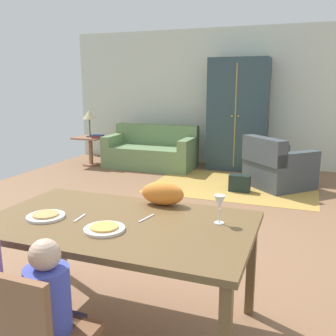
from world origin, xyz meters
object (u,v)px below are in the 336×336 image
(dining_table, at_px, (119,231))
(plate_near_man, at_px, (46,217))
(armchair, at_px, (277,168))
(book_lower, at_px, (98,137))
(cat, at_px, (163,194))
(plate_near_child, at_px, (104,229))
(armoire, at_px, (238,115))
(handbag, at_px, (240,183))
(side_table, at_px, (91,147))
(wine_glass, at_px, (220,203))
(person_child, at_px, (55,330))
(table_lamp, at_px, (89,116))
(book_upper, at_px, (97,135))
(couch, at_px, (151,152))

(dining_table, bearing_deg, plate_near_man, -165.84)
(armchair, bearing_deg, plate_near_man, -105.84)
(book_lower, bearing_deg, cat, -53.92)
(plate_near_child, bearing_deg, armoire, 91.61)
(plate_near_child, xyz_separation_m, book_lower, (-2.81, 4.65, -0.18))
(cat, height_order, handbag, cat)
(armchair, distance_m, armoire, 1.59)
(dining_table, distance_m, side_table, 5.40)
(armchair, xyz_separation_m, handbag, (-0.51, -0.46, -0.19))
(armoire, distance_m, handbag, 1.86)
(plate_near_child, distance_m, wine_glass, 0.73)
(person_child, xyz_separation_m, book_lower, (-2.81, 5.17, 0.16))
(dining_table, height_order, handbag, dining_table)
(plate_near_man, distance_m, handbag, 3.82)
(armchair, height_order, table_lamp, table_lamp)
(armoire, bearing_deg, table_lamp, -166.57)
(plate_near_man, height_order, person_child, person_child)
(plate_near_man, distance_m, book_lower, 5.15)
(side_table, distance_m, table_lamp, 0.63)
(dining_table, bearing_deg, handbag, 86.91)
(plate_near_man, relative_size, armoire, 0.12)
(cat, distance_m, armchair, 3.71)
(dining_table, height_order, person_child, person_child)
(plate_near_child, height_order, armchair, armchair)
(wine_glass, height_order, cat, wine_glass)
(person_child, bearing_deg, plate_near_child, 90.05)
(plate_near_man, height_order, book_upper, plate_near_man)
(table_lamp, bearing_deg, plate_near_child, -57.26)
(armoire, distance_m, side_table, 3.00)
(plate_near_child, xyz_separation_m, couch, (-1.77, 4.92, -0.47))
(person_child, bearing_deg, armoire, 91.47)
(wine_glass, distance_m, side_table, 5.65)
(handbag, bearing_deg, side_table, 164.25)
(table_lamp, bearing_deg, person_child, -59.94)
(plate_near_child, xyz_separation_m, book_upper, (-2.83, 4.67, -0.15))
(book_lower, relative_size, book_upper, 1.00)
(plate_near_child, relative_size, book_upper, 1.14)
(side_table, bearing_deg, couch, 11.87)
(plate_near_man, xyz_separation_m, couch, (-1.29, 4.86, -0.47))
(armchair, bearing_deg, plate_near_child, -99.48)
(dining_table, xyz_separation_m, table_lamp, (-3.00, 4.48, 0.32))
(plate_near_child, bearing_deg, book_lower, 121.13)
(armoire, xyz_separation_m, table_lamp, (-2.85, -0.68, -0.04))
(dining_table, height_order, book_lower, dining_table)
(dining_table, xyz_separation_m, person_child, (0.00, -0.70, -0.26))
(wine_glass, bearing_deg, dining_table, -163.88)
(couch, bearing_deg, wine_glass, -62.32)
(person_child, bearing_deg, cat, 82.31)
(couch, distance_m, armoire, 1.83)
(table_lamp, bearing_deg, cat, -52.30)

